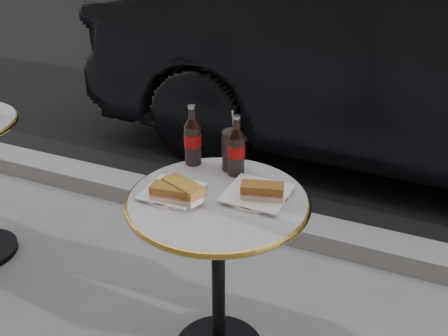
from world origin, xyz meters
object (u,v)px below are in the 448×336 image
at_px(cola_bottle_right, 236,146).
at_px(cola_glass, 232,150).
at_px(cola_bottle_left, 192,135).
at_px(parked_car, 426,58).
at_px(plate_left, 172,193).
at_px(bistro_table, 219,283).
at_px(plate_right, 257,195).

xyz_separation_m(cola_bottle_right, cola_glass, (-0.03, 0.03, -0.04)).
xyz_separation_m(cola_bottle_left, parked_car, (0.70, 1.96, -0.12)).
bearing_deg(plate_left, cola_bottle_right, 57.02).
relative_size(bistro_table, plate_right, 3.38).
distance_m(plate_left, cola_bottle_right, 0.28).
height_order(plate_left, plate_right, plate_right).
bearing_deg(cola_bottle_left, parked_car, 70.42).
distance_m(cola_bottle_left, cola_glass, 0.16).
height_order(plate_left, cola_bottle_left, cola_bottle_left).
xyz_separation_m(bistro_table, plate_right, (0.12, 0.06, 0.37)).
bearing_deg(cola_bottle_left, bistro_table, -45.31).
distance_m(bistro_table, parked_car, 2.24).
bearing_deg(cola_glass, plate_left, -114.07).
bearing_deg(cola_bottle_right, cola_glass, 135.49).
relative_size(plate_left, cola_bottle_right, 0.85).
xyz_separation_m(bistro_table, plate_left, (-0.15, -0.04, 0.37)).
bearing_deg(cola_glass, plate_right, -43.70).
height_order(plate_right, cola_glass, cola_glass).
bearing_deg(plate_left, parked_car, 73.29).
xyz_separation_m(cola_bottle_left, cola_glass, (0.15, 0.02, -0.04)).
height_order(plate_right, cola_bottle_right, cola_bottle_right).
bearing_deg(cola_bottle_left, cola_bottle_right, -4.23).
height_order(bistro_table, parked_car, parked_car).
bearing_deg(plate_right, plate_left, -159.57).
xyz_separation_m(bistro_table, cola_bottle_left, (-0.19, 0.19, 0.48)).
relative_size(bistro_table, plate_left, 3.77).
height_order(bistro_table, plate_left, plate_left).
bearing_deg(bistro_table, plate_right, 26.60).
distance_m(bistro_table, cola_bottle_right, 0.51).
bearing_deg(parked_car, cola_bottle_right, 167.12).
relative_size(plate_right, cola_glass, 1.42).
bearing_deg(cola_glass, cola_bottle_left, -173.57).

